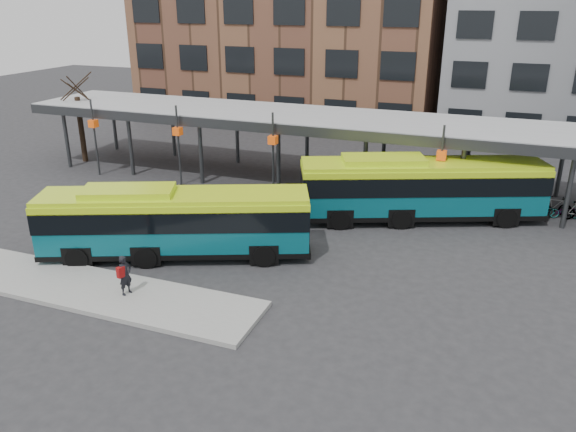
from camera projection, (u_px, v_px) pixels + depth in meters
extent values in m
plane|color=#28282B|center=(251.00, 281.00, 22.41)|extent=(120.00, 120.00, 0.00)
cube|color=gray|center=(89.00, 289.00, 21.59)|extent=(14.00, 3.00, 0.18)
cube|color=#999B9E|center=(343.00, 120.00, 32.28)|extent=(40.00, 6.00, 0.35)
cube|color=#383A3D|center=(327.00, 133.00, 29.72)|extent=(40.00, 0.15, 0.55)
cylinder|color=#383A3D|center=(67.00, 139.00, 36.83)|extent=(0.24, 0.24, 3.80)
cylinder|color=#383A3D|center=(114.00, 124.00, 41.18)|extent=(0.24, 0.24, 3.80)
cylinder|color=#383A3D|center=(131.00, 146.00, 35.17)|extent=(0.24, 0.24, 3.80)
cylinder|color=#383A3D|center=(173.00, 129.00, 39.52)|extent=(0.24, 0.24, 3.80)
cylinder|color=#383A3D|center=(201.00, 153.00, 33.51)|extent=(0.24, 0.24, 3.80)
cylinder|color=#383A3D|center=(237.00, 135.00, 37.87)|extent=(0.24, 0.24, 3.80)
cylinder|color=#383A3D|center=(278.00, 161.00, 31.86)|extent=(0.24, 0.24, 3.80)
cylinder|color=#383A3D|center=(307.00, 141.00, 36.21)|extent=(0.24, 0.24, 3.80)
cylinder|color=#383A3D|center=(365.00, 170.00, 30.20)|extent=(0.24, 0.24, 3.80)
cylinder|color=#383A3D|center=(384.00, 148.00, 34.55)|extent=(0.24, 0.24, 3.80)
cylinder|color=#383A3D|center=(461.00, 180.00, 28.54)|extent=(0.24, 0.24, 3.80)
cylinder|color=#383A3D|center=(468.00, 156.00, 32.90)|extent=(0.24, 0.24, 3.80)
cylinder|color=#383A3D|center=(569.00, 191.00, 26.89)|extent=(0.24, 0.24, 3.80)
cylinder|color=#383A3D|center=(561.00, 164.00, 31.24)|extent=(0.24, 0.24, 3.80)
cylinder|color=#383A3D|center=(95.00, 138.00, 34.95)|extent=(0.12, 0.12, 4.80)
cube|color=#D5490C|center=(93.00, 124.00, 34.63)|extent=(0.45, 0.45, 0.45)
cylinder|color=#383A3D|center=(179.00, 146.00, 32.97)|extent=(0.12, 0.12, 4.80)
cube|color=#D5490C|center=(178.00, 131.00, 32.64)|extent=(0.45, 0.45, 0.45)
cylinder|color=#383A3D|center=(273.00, 156.00, 30.98)|extent=(0.12, 0.12, 4.80)
cube|color=#D5490C|center=(273.00, 140.00, 30.65)|extent=(0.45, 0.45, 0.45)
cylinder|color=#383A3D|center=(440.00, 173.00, 28.00)|extent=(0.12, 0.12, 4.80)
cube|color=#D5490C|center=(442.00, 155.00, 27.67)|extent=(0.45, 0.45, 0.45)
cylinder|color=black|center=(81.00, 130.00, 38.02)|extent=(0.36, 0.36, 4.40)
cylinder|color=black|center=(77.00, 91.00, 37.05)|extent=(0.08, 1.63, 1.59)
cylinder|color=black|center=(77.00, 91.00, 37.17)|extent=(1.63, 0.13, 1.59)
cylinder|color=black|center=(75.00, 91.00, 37.11)|extent=(0.15, 1.63, 1.59)
cylinder|color=black|center=(75.00, 91.00, 36.99)|extent=(1.63, 0.10, 1.59)
cube|color=#08515D|center=(176.00, 224.00, 24.05)|extent=(11.38, 6.53, 2.36)
cube|color=black|center=(175.00, 213.00, 23.88)|extent=(11.44, 6.60, 0.90)
cube|color=#BADE16|center=(174.00, 196.00, 23.59)|extent=(11.34, 6.44, 0.19)
cube|color=#BADE16|center=(128.00, 192.00, 23.47)|extent=(4.14, 3.02, 0.33)
cube|color=black|center=(178.00, 246.00, 24.44)|extent=(11.45, 6.61, 0.23)
cylinder|color=black|center=(264.00, 256.00, 23.46)|extent=(0.98, 0.62, 0.94)
cylinder|color=black|center=(264.00, 234.00, 25.61)|extent=(0.98, 0.62, 0.94)
cylinder|color=black|center=(146.00, 257.00, 23.32)|extent=(0.98, 0.62, 0.94)
cylinder|color=black|center=(156.00, 236.00, 25.47)|extent=(0.98, 0.62, 0.94)
cylinder|color=black|center=(77.00, 258.00, 23.24)|extent=(0.98, 0.62, 0.94)
cylinder|color=black|center=(93.00, 236.00, 25.39)|extent=(0.98, 0.62, 0.94)
cube|color=#08515D|center=(421.00, 190.00, 28.05)|extent=(12.00, 6.87, 2.49)
cube|color=black|center=(422.00, 180.00, 27.87)|extent=(12.07, 6.94, 0.95)
cube|color=#BADE16|center=(424.00, 164.00, 27.56)|extent=(11.96, 6.77, 0.20)
cube|color=#BADE16|center=(384.00, 160.00, 27.44)|extent=(4.37, 3.18, 0.35)
cube|color=black|center=(419.00, 211.00, 28.46)|extent=(12.08, 6.94, 0.24)
cylinder|color=black|center=(506.00, 218.00, 27.42)|extent=(1.03, 0.66, 1.00)
cylinder|color=black|center=(488.00, 201.00, 29.69)|extent=(1.03, 0.66, 1.00)
cylinder|color=black|center=(401.00, 219.00, 27.29)|extent=(1.03, 0.66, 1.00)
cylinder|color=black|center=(391.00, 202.00, 29.55)|extent=(1.03, 0.66, 1.00)
cylinder|color=black|center=(340.00, 220.00, 27.21)|extent=(1.03, 0.66, 1.00)
cylinder|color=black|center=(335.00, 203.00, 29.47)|extent=(1.03, 0.66, 1.00)
imported|color=black|center=(125.00, 275.00, 20.80)|extent=(0.50, 0.64, 1.54)
cube|color=maroon|center=(121.00, 272.00, 20.59)|extent=(0.23, 0.32, 0.41)
imported|color=slate|center=(538.00, 208.00, 28.91)|extent=(1.65, 0.75, 0.84)
imported|color=slate|center=(554.00, 206.00, 29.00)|extent=(1.71, 0.49, 1.03)
imported|color=slate|center=(565.00, 211.00, 28.59)|extent=(1.68, 0.98, 0.83)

